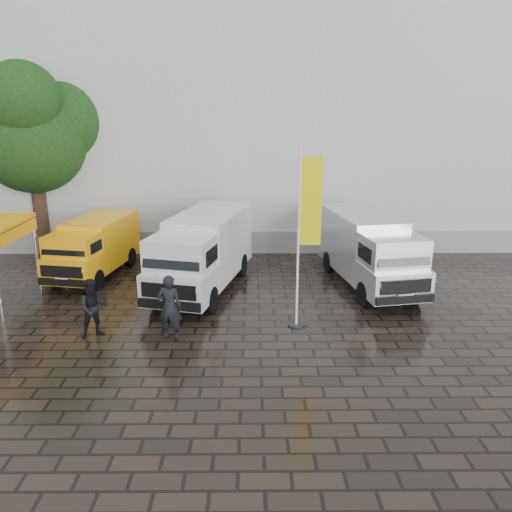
{
  "coord_description": "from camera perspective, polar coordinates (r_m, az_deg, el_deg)",
  "views": [
    {
      "loc": [
        -1.14,
        -13.51,
        6.19
      ],
      "look_at": [
        -1.03,
        2.2,
        1.55
      ],
      "focal_mm": 35.0,
      "sensor_mm": 36.0,
      "label": 1
    }
  ],
  "objects": [
    {
      "name": "van_silver",
      "position": [
        18.33,
        12.77,
        0.45
      ],
      "size": [
        2.92,
        6.08,
        2.53
      ],
      "primitive_type": null,
      "rotation": [
        0.0,
        0.0,
        0.17
      ],
      "color": "silver",
      "rests_on": "ground"
    },
    {
      "name": "exhibition_hall",
      "position": [
        29.67,
        5.88,
        16.01
      ],
      "size": [
        44.0,
        16.0,
        12.0
      ],
      "primitive_type": "cube",
      "color": "silver",
      "rests_on": "ground"
    },
    {
      "name": "tree",
      "position": [
        23.51,
        -24.44,
        12.97
      ],
      "size": [
        4.64,
        4.64,
        8.32
      ],
      "color": "black",
      "rests_on": "ground"
    },
    {
      "name": "van_yellow",
      "position": [
        19.98,
        -18.04,
        0.8
      ],
      "size": [
        2.58,
        4.9,
        2.15
      ],
      "primitive_type": null,
      "rotation": [
        0.0,
        0.0,
        -0.18
      ],
      "color": "#FFAA0D",
      "rests_on": "ground"
    },
    {
      "name": "ground",
      "position": [
        14.9,
        4.05,
        -8.13
      ],
      "size": [
        120.0,
        120.0,
        0.0
      ],
      "primitive_type": "plane",
      "color": "black",
      "rests_on": "ground"
    },
    {
      "name": "van_white",
      "position": [
        17.55,
        -6.11,
        0.24
      ],
      "size": [
        3.43,
        6.39,
        2.64
      ],
      "primitive_type": null,
      "rotation": [
        0.0,
        0.0,
        -0.24
      ],
      "color": "silver",
      "rests_on": "ground"
    },
    {
      "name": "flagpole",
      "position": [
        14.12,
        5.63,
        2.92
      ],
      "size": [
        0.88,
        0.5,
        5.18
      ],
      "color": "black",
      "rests_on": "ground"
    },
    {
      "name": "hall_plinth",
      "position": [
        22.42,
        7.65,
        1.61
      ],
      "size": [
        44.0,
        0.15,
        1.0
      ],
      "primitive_type": "cube",
      "color": "gray",
      "rests_on": "ground"
    },
    {
      "name": "person_tent",
      "position": [
        14.74,
        -18.05,
        -5.66
      ],
      "size": [
        1.02,
        0.93,
        1.69
      ],
      "primitive_type": "imported",
      "rotation": [
        0.0,
        0.0,
        0.44
      ],
      "color": "black",
      "rests_on": "ground"
    },
    {
      "name": "person_front",
      "position": [
        14.03,
        -9.82,
        -5.79
      ],
      "size": [
        0.75,
        0.57,
        1.87
      ],
      "primitive_type": "imported",
      "rotation": [
        0.0,
        0.0,
        2.95
      ],
      "color": "black",
      "rests_on": "ground"
    },
    {
      "name": "wheelie_bin",
      "position": [
        22.68,
        16.81,
        1.28
      ],
      "size": [
        0.77,
        0.77,
        1.05
      ],
      "primitive_type": "cube",
      "rotation": [
        0.0,
        0.0,
        0.25
      ],
      "color": "black",
      "rests_on": "ground"
    }
  ]
}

